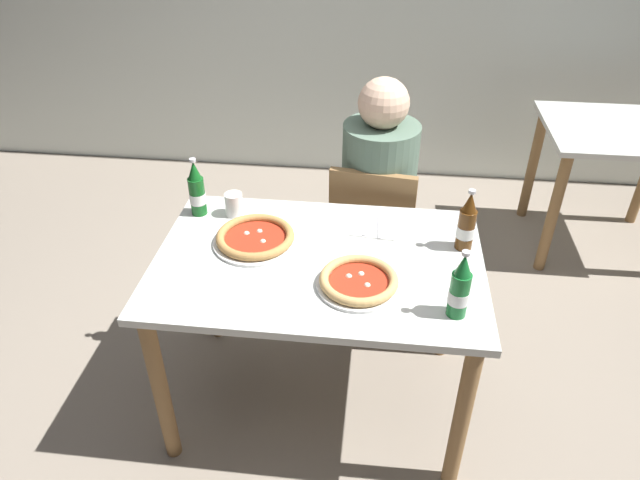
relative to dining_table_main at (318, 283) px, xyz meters
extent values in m
plane|color=gray|center=(0.00, 0.00, -0.64)|extent=(8.00, 8.00, 0.00)
cube|color=silver|center=(0.00, 0.00, 0.10)|extent=(1.20, 0.80, 0.03)
cylinder|color=olive|center=(-0.54, -0.34, -0.28)|extent=(0.06, 0.06, 0.72)
cylinder|color=olive|center=(0.54, -0.34, -0.28)|extent=(0.06, 0.06, 0.72)
cylinder|color=olive|center=(-0.54, 0.34, -0.28)|extent=(0.06, 0.06, 0.72)
cylinder|color=olive|center=(0.54, 0.34, -0.28)|extent=(0.06, 0.06, 0.72)
cube|color=olive|center=(0.20, 0.68, -0.21)|extent=(0.45, 0.45, 0.04)
cube|color=olive|center=(0.18, 0.50, 0.01)|extent=(0.38, 0.09, 0.40)
cylinder|color=olive|center=(0.39, 0.83, -0.43)|extent=(0.04, 0.04, 0.41)
cylinder|color=olive|center=(0.05, 0.87, -0.43)|extent=(0.04, 0.04, 0.41)
cylinder|color=olive|center=(0.35, 0.49, -0.43)|extent=(0.04, 0.04, 0.41)
cylinder|color=olive|center=(0.01, 0.53, -0.43)|extent=(0.04, 0.04, 0.41)
cube|color=#2D3342|center=(0.20, 0.66, -0.41)|extent=(0.32, 0.28, 0.45)
cylinder|color=slate|center=(0.20, 0.66, 0.09)|extent=(0.34, 0.34, 0.55)
sphere|color=beige|center=(0.20, 0.66, 0.46)|extent=(0.22, 0.22, 0.22)
cube|color=silver|center=(1.48, 1.36, 0.10)|extent=(0.80, 0.70, 0.03)
cylinder|color=olive|center=(1.14, 1.07, -0.28)|extent=(0.06, 0.06, 0.72)
cylinder|color=olive|center=(1.14, 1.65, -0.28)|extent=(0.06, 0.06, 0.72)
cylinder|color=white|center=(0.16, -0.14, 0.12)|extent=(0.29, 0.29, 0.01)
cylinder|color=#AD2D19|center=(0.16, -0.14, 0.13)|extent=(0.21, 0.21, 0.01)
torus|color=tan|center=(0.16, -0.14, 0.14)|extent=(0.27, 0.27, 0.03)
sphere|color=silver|center=(0.12, -0.12, 0.13)|extent=(0.02, 0.02, 0.02)
sphere|color=silver|center=(0.18, -0.16, 0.13)|extent=(0.02, 0.02, 0.02)
sphere|color=silver|center=(0.16, -0.10, 0.13)|extent=(0.02, 0.02, 0.02)
cylinder|color=white|center=(-0.25, 0.08, 0.12)|extent=(0.32, 0.32, 0.01)
cylinder|color=#AD2D19|center=(-0.25, 0.08, 0.13)|extent=(0.23, 0.23, 0.01)
torus|color=#B78447|center=(-0.25, 0.08, 0.14)|extent=(0.30, 0.30, 0.03)
sphere|color=silver|center=(-0.29, 0.10, 0.13)|extent=(0.02, 0.02, 0.02)
sphere|color=silver|center=(-0.22, 0.06, 0.13)|extent=(0.02, 0.02, 0.02)
sphere|color=silver|center=(-0.24, 0.12, 0.13)|extent=(0.02, 0.02, 0.02)
cylinder|color=#512D0F|center=(0.53, 0.14, 0.19)|extent=(0.06, 0.06, 0.16)
cone|color=#512D0F|center=(0.53, 0.14, 0.31)|extent=(0.05, 0.05, 0.07)
cylinder|color=#B7B7BC|center=(0.53, 0.14, 0.36)|extent=(0.03, 0.03, 0.01)
cylinder|color=white|center=(0.53, 0.14, 0.19)|extent=(0.07, 0.07, 0.04)
cylinder|color=#196B2D|center=(0.47, -0.24, 0.19)|extent=(0.06, 0.06, 0.16)
cone|color=#196B2D|center=(0.47, -0.24, 0.31)|extent=(0.05, 0.05, 0.07)
cylinder|color=#B7B7BC|center=(0.47, -0.24, 0.36)|extent=(0.03, 0.03, 0.01)
cylinder|color=white|center=(0.47, -0.24, 0.19)|extent=(0.07, 0.07, 0.04)
cylinder|color=#14591E|center=(-0.52, 0.26, 0.19)|extent=(0.06, 0.06, 0.16)
cone|color=#14591E|center=(-0.52, 0.26, 0.31)|extent=(0.05, 0.05, 0.07)
cylinder|color=#B7B7BC|center=(-0.52, 0.26, 0.36)|extent=(0.03, 0.03, 0.01)
cylinder|color=white|center=(-0.52, 0.26, 0.19)|extent=(0.07, 0.07, 0.04)
cube|color=white|center=(0.19, 0.25, 0.12)|extent=(0.20, 0.20, 0.00)
cube|color=silver|center=(0.21, 0.25, 0.12)|extent=(0.02, 0.19, 0.00)
cube|color=silver|center=(0.17, 0.25, 0.12)|extent=(0.05, 0.17, 0.00)
cylinder|color=white|center=(-0.38, 0.27, 0.16)|extent=(0.07, 0.07, 0.09)
camera|label=1|loc=(0.20, -1.69, 1.37)|focal=32.46mm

